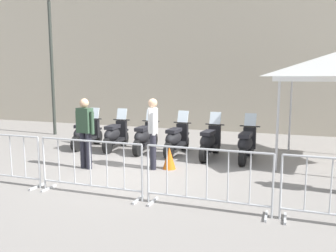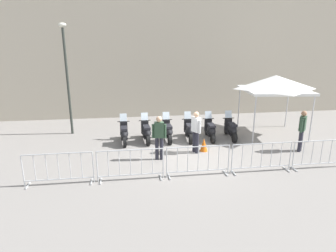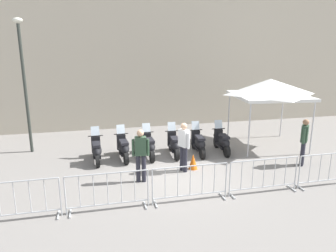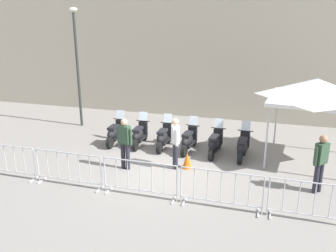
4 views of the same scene
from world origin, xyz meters
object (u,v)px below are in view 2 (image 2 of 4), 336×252
motorcycle_1 (146,132)px  motorcycle_5 (231,130)px  motorcycle_0 (124,133)px  traffic_cone (204,145)px  motorcycle_2 (168,131)px  motorcycle_4 (210,130)px  barrier_segment_1 (131,165)px  officer_near_row_end (159,135)px  barrier_segment_0 (59,169)px  barrier_segment_3 (262,158)px  barrier_segment_2 (198,161)px  motorcycle_3 (189,131)px  canopy_tent (275,84)px  barrier_segment_4 (321,154)px  officer_mid_plaza (302,129)px  street_lamp (66,68)px  officer_by_barriers (196,130)px

motorcycle_1 → motorcycle_5: 3.99m
motorcycle_0 → traffic_cone: motorcycle_0 is taller
motorcycle_2 → motorcycle_4: bearing=3.5°
barrier_segment_1 → motorcycle_1: bearing=85.0°
motorcycle_1 → motorcycle_4: same height
motorcycle_5 → officer_near_row_end: (-3.38, -2.44, 0.53)m
barrier_segment_0 → barrier_segment_3: bearing=6.5°
motorcycle_5 → traffic_cone: (-1.52, -1.58, -0.18)m
motorcycle_1 → motorcycle_4: 2.99m
motorcycle_4 → barrier_segment_2: size_ratio=0.80×
motorcycle_0 → motorcycle_4: 3.99m
motorcycle_1 → barrier_segment_1: size_ratio=0.79×
officer_near_row_end → traffic_cone: officer_near_row_end is taller
motorcycle_3 → canopy_tent: canopy_tent is taller
officer_near_row_end → motorcycle_3: bearing=59.1°
barrier_segment_2 → barrier_segment_4: size_ratio=1.00×
barrier_segment_3 → barrier_segment_0: bearing=-173.5°
motorcycle_2 → traffic_cone: 2.02m
barrier_segment_0 → officer_mid_plaza: size_ratio=1.25×
barrier_segment_1 → barrier_segment_4: bearing=6.5°
motorcycle_2 → officer_near_row_end: 2.33m
motorcycle_4 → barrier_segment_1: bearing=-129.0°
canopy_tent → motorcycle_5: bearing=-161.9°
barrier_segment_4 → officer_near_row_end: officer_near_row_end is taller
barrier_segment_0 → motorcycle_4: bearing=38.0°
canopy_tent → traffic_cone: (-3.68, -2.29, -2.24)m
motorcycle_0 → motorcycle_3: bearing=6.8°
motorcycle_0 → motorcycle_5: (4.97, 0.48, 0.00)m
motorcycle_4 → motorcycle_5: bearing=4.8°
barrier_segment_0 → street_lamp: bearing=102.3°
barrier_segment_3 → officer_mid_plaza: size_ratio=1.25×
motorcycle_1 → officer_near_row_end: 2.26m
motorcycle_3 → barrier_segment_0: motorcycle_3 is taller
barrier_segment_4 → street_lamp: bearing=156.4°
motorcycle_5 → motorcycle_4: bearing=-175.2°
motorcycle_4 → street_lamp: size_ratio=0.33×
barrier_segment_0 → barrier_segment_2: same height
barrier_segment_1 → officer_by_barriers: officer_by_barriers is taller
barrier_segment_1 → barrier_segment_2: 2.26m
motorcycle_4 → officer_near_row_end: size_ratio=1.00×
motorcycle_1 → officer_near_row_end: (0.60, -2.12, 0.53)m
motorcycle_5 → officer_mid_plaza: (2.50, -1.69, 0.53)m
motorcycle_5 → barrier_segment_4: bearing=-54.6°
canopy_tent → motorcycle_4: bearing=-165.9°
barrier_segment_1 → officer_near_row_end: bearing=61.7°
barrier_segment_2 → barrier_segment_3: size_ratio=1.00×
officer_near_row_end → motorcycle_0: bearing=129.0°
barrier_segment_4 → officer_by_barriers: bearing=158.8°
street_lamp → officer_near_row_end: size_ratio=3.05×
barrier_segment_1 → street_lamp: (-3.45, 5.22, 2.70)m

